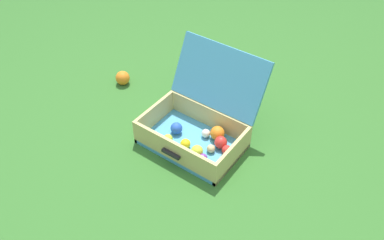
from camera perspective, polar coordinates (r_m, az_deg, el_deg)
The scene contains 3 objects.
ground_plane at distance 2.28m, azimuth 0.41°, elevation -2.68°, with size 16.00×16.00×0.00m, color #336B28.
open_suitcase at distance 2.21m, azimuth 1.15°, elevation -0.56°, with size 0.54×0.53×0.47m.
stray_ball_on_grass at distance 2.69m, azimuth -9.72°, elevation 5.85°, with size 0.09×0.09×0.09m, color orange.
Camera 1 is at (0.94, -1.33, 1.60)m, focal length 37.96 mm.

